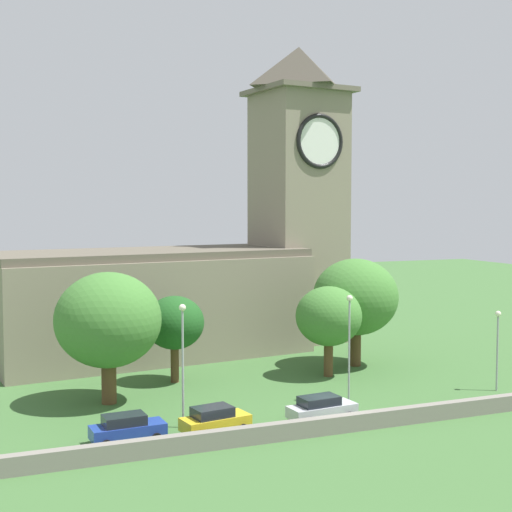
# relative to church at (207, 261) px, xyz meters

# --- Properties ---
(ground_plane) EXTENTS (200.00, 200.00, 0.00)m
(ground_plane) POSITION_rel_church_xyz_m (-0.29, -10.85, -8.67)
(ground_plane) COLOR #3D6633
(church) EXTENTS (36.01, 15.38, 30.17)m
(church) POSITION_rel_church_xyz_m (0.00, 0.00, 0.00)
(church) COLOR gray
(church) RESTS_ON ground
(quay_barrier) EXTENTS (45.28, 0.70, 1.07)m
(quay_barrier) POSITION_rel_church_xyz_m (-0.29, -28.02, -8.13)
(quay_barrier) COLOR gray
(quay_barrier) RESTS_ON ground
(car_blue) EXTENTS (4.48, 2.20, 1.70)m
(car_blue) POSITION_rel_church_xyz_m (-13.21, -25.01, -7.81)
(car_blue) COLOR #233D9E
(car_blue) RESTS_ON ground
(car_yellow) EXTENTS (4.46, 2.67, 1.72)m
(car_yellow) POSITION_rel_church_xyz_m (-7.87, -25.43, -7.80)
(car_yellow) COLOR gold
(car_yellow) RESTS_ON ground
(car_silver) EXTENTS (4.72, 2.38, 1.64)m
(car_silver) POSITION_rel_church_xyz_m (-0.52, -25.38, -7.84)
(car_silver) COLOR silver
(car_silver) RESTS_ON ground
(streetlamp_west_mid) EXTENTS (0.44, 0.44, 7.87)m
(streetlamp_west_mid) POSITION_rel_church_xyz_m (-9.30, -23.44, -3.50)
(streetlamp_west_mid) COLOR #9EA0A5
(streetlamp_west_mid) RESTS_ON ground
(streetlamp_central) EXTENTS (0.44, 0.44, 7.69)m
(streetlamp_central) POSITION_rel_church_xyz_m (3.39, -22.04, -3.61)
(streetlamp_central) COLOR #9EA0A5
(streetlamp_central) RESTS_ON ground
(streetlamp_east_mid) EXTENTS (0.44, 0.44, 6.10)m
(streetlamp_east_mid) POSITION_rel_church_xyz_m (15.34, -23.47, -4.51)
(streetlamp_east_mid) COLOR #9EA0A5
(streetlamp_east_mid) RESTS_ON ground
(tree_riverside_east) EXTENTS (7.43, 7.43, 9.42)m
(tree_riverside_east) POSITION_rel_church_xyz_m (9.70, -11.86, -2.64)
(tree_riverside_east) COLOR brown
(tree_riverside_east) RESTS_ON ground
(tree_by_tower) EXTENTS (4.72, 4.72, 6.90)m
(tree_by_tower) POSITION_rel_church_xyz_m (-6.59, -11.76, -3.94)
(tree_by_tower) COLOR brown
(tree_by_tower) RESTS_ON ground
(tree_riverside_west) EXTENTS (7.51, 7.51, 9.37)m
(tree_riverside_west) POSITION_rel_church_xyz_m (-12.60, -16.05, -2.72)
(tree_riverside_west) COLOR brown
(tree_riverside_west) RESTS_ON ground
(tree_churchyard) EXTENTS (5.44, 5.44, 7.44)m
(tree_churchyard) POSITION_rel_church_xyz_m (5.68, -14.52, -3.72)
(tree_churchyard) COLOR brown
(tree_churchyard) RESTS_ON ground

